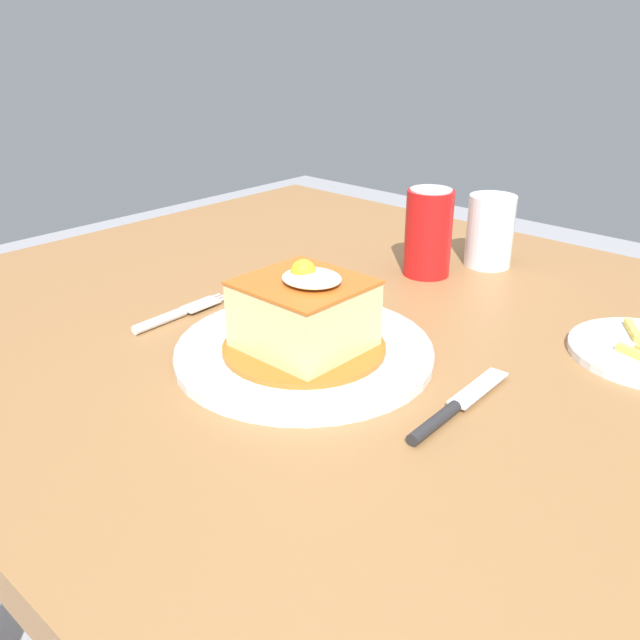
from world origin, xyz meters
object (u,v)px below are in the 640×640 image
main_plate (307,352)px  drinking_glass (490,236)px  fork (174,315)px  knife (448,412)px  soda_can (428,233)px

main_plate → drinking_glass: drinking_glass is taller
fork → main_plate: bearing=10.2°
knife → soda_can: soda_can is taller
main_plate → soda_can: (-0.06, 0.31, 0.05)m
main_plate → knife: bearing=0.8°
main_plate → fork: bearing=-169.8°
knife → drinking_glass: (-0.19, 0.40, 0.04)m
main_plate → soda_can: size_ratio=2.26×
drinking_glass → knife: bearing=-64.3°
fork → soda_can: bearing=68.8°
soda_can → drinking_glass: bearing=65.0°
fork → soda_can: 0.37m
fork → drinking_glass: (0.18, 0.44, 0.04)m
main_plate → drinking_glass: bearing=92.3°
main_plate → soda_can: soda_can is taller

